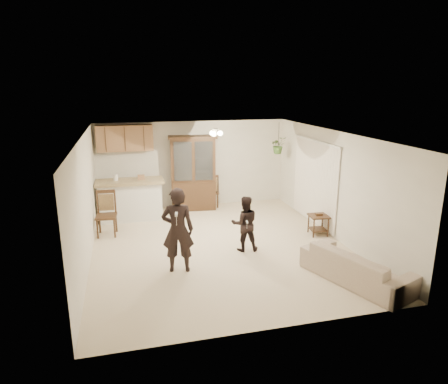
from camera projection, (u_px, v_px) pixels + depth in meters
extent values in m
plane|color=beige|center=(219.00, 246.00, 8.96)|extent=(6.50, 6.50, 0.00)
cube|color=silver|center=(219.00, 135.00, 8.31)|extent=(5.50, 6.50, 0.02)
cube|color=beige|center=(193.00, 164.00, 11.67)|extent=(5.50, 0.02, 2.50)
cube|color=beige|center=(273.00, 251.00, 5.59)|extent=(5.50, 0.02, 2.50)
cube|color=beige|center=(86.00, 201.00, 7.98)|extent=(0.02, 6.50, 2.50)
cube|color=beige|center=(334.00, 185.00, 9.28)|extent=(0.02, 6.50, 2.50)
cube|color=white|center=(131.00, 202.00, 10.59)|extent=(1.60, 0.55, 1.00)
cube|color=tan|center=(130.00, 182.00, 10.45)|extent=(1.75, 0.70, 0.08)
cube|color=brown|center=(125.00, 138.00, 10.84)|extent=(1.50, 0.34, 0.70)
imported|color=#305722|center=(278.00, 145.00, 11.27)|extent=(0.43, 0.37, 0.48)
cylinder|color=black|center=(279.00, 134.00, 11.18)|extent=(0.01, 0.01, 0.65)
imported|color=beige|center=(357.00, 263.00, 7.27)|extent=(1.34, 2.01, 0.73)
imported|color=black|center=(178.00, 227.00, 7.56)|extent=(0.72, 0.54, 1.80)
imported|color=black|center=(245.00, 221.00, 8.58)|extent=(0.72, 0.59, 1.35)
cube|color=#382014|center=(194.00, 195.00, 11.54)|extent=(1.29, 0.62, 0.83)
cube|color=#382014|center=(193.00, 160.00, 11.27)|extent=(1.28, 0.56, 1.24)
cube|color=silver|center=(193.00, 160.00, 11.27)|extent=(1.08, 0.13, 1.09)
cube|color=#382014|center=(192.00, 137.00, 11.10)|extent=(1.39, 0.65, 0.06)
cube|color=#382014|center=(319.00, 216.00, 9.53)|extent=(0.48, 0.48, 0.04)
cube|color=#382014|center=(318.00, 229.00, 9.62)|extent=(0.41, 0.41, 0.03)
cube|color=#382014|center=(319.00, 214.00, 9.52)|extent=(0.17, 0.12, 0.05)
cube|color=#382014|center=(106.00, 216.00, 9.50)|extent=(0.51, 0.51, 0.05)
cube|color=#957A4A|center=(105.00, 205.00, 9.42)|extent=(0.35, 0.07, 0.41)
cube|color=#382014|center=(104.00, 194.00, 9.35)|extent=(0.43, 0.08, 0.08)
cube|color=#382014|center=(204.00, 194.00, 11.67)|extent=(0.53, 0.53, 0.05)
cube|color=#957A4A|center=(204.00, 185.00, 11.60)|extent=(0.31, 0.13, 0.36)
cube|color=#382014|center=(204.00, 177.00, 11.54)|extent=(0.37, 0.15, 0.07)
cube|color=#382014|center=(210.00, 192.00, 11.72)|extent=(0.48, 0.48, 0.05)
cube|color=#957A4A|center=(210.00, 184.00, 11.65)|extent=(0.33, 0.07, 0.38)
cube|color=#382014|center=(210.00, 175.00, 11.59)|extent=(0.40, 0.07, 0.08)
cube|color=white|center=(176.00, 214.00, 7.09)|extent=(0.07, 0.15, 0.04)
cube|color=white|center=(247.00, 222.00, 8.29)|extent=(0.05, 0.11, 0.03)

